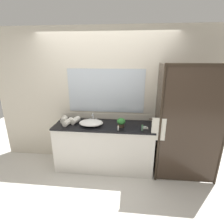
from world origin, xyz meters
TOP-DOWN VIEW (x-y plane):
  - ground_plane at (0.00, 0.00)m, footprint 8.00×8.00m
  - wall_back_with_mirror at (0.00, 0.34)m, footprint 4.40×0.06m
  - vanity_cabinet at (0.00, 0.01)m, footprint 1.80×0.58m
  - shower_enclosure at (1.27, -0.19)m, footprint 1.20×0.59m
  - sink_basin at (-0.23, -0.03)m, footprint 0.43×0.33m
  - faucet at (-0.23, 0.14)m, footprint 0.17×0.13m
  - potted_plant at (0.32, -0.06)m, footprint 0.15×0.15m
  - soap_dish at (0.73, -0.08)m, footprint 0.10×0.07m
  - amenity_bottle_body_wash at (0.68, -0.18)m, footprint 0.03×0.03m
  - amenity_bottle_lotion at (0.28, -0.22)m, footprint 0.02×0.02m
  - rolled_towel_near_edge at (-0.76, 0.05)m, footprint 0.14×0.20m
  - rolled_towel_middle at (-0.65, -0.05)m, footprint 0.14×0.27m
  - rolled_towel_far_edge at (-0.54, 0.03)m, footprint 0.15×0.23m

SIDE VIEW (x-z plane):
  - ground_plane at x=0.00m, z-range 0.00..0.00m
  - vanity_cabinet at x=0.00m, z-range 0.00..0.90m
  - soap_dish at x=0.73m, z-range 0.90..0.93m
  - amenity_bottle_lotion at x=0.28m, z-range 0.90..0.99m
  - sink_basin at x=-0.23m, z-range 0.90..0.99m
  - amenity_bottle_body_wash at x=0.68m, z-range 0.90..1.00m
  - rolled_towel_middle at x=-0.65m, z-range 0.90..1.00m
  - faucet at x=-0.23m, z-range 0.87..1.03m
  - rolled_towel_far_edge at x=-0.54m, z-range 0.90..1.01m
  - rolled_towel_near_edge at x=-0.76m, z-range 0.90..1.01m
  - potted_plant at x=0.32m, z-range 0.91..1.07m
  - shower_enclosure at x=1.27m, z-range 0.03..2.03m
  - wall_back_with_mirror at x=0.00m, z-range 0.00..2.60m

